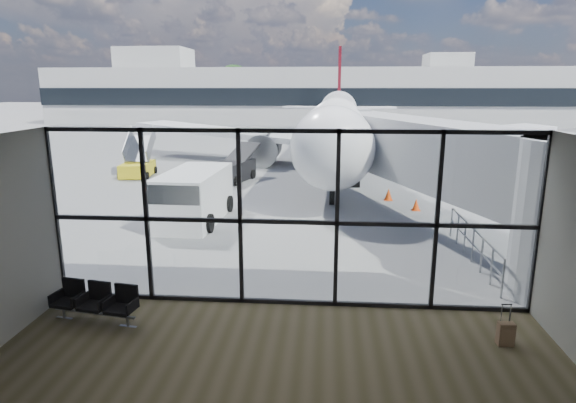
# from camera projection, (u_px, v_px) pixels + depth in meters

# --- Properties ---
(ground) EXTENTS (220.00, 220.00, 0.00)m
(ground) POSITION_uv_depth(u_px,v_px,m) (318.00, 139.00, 51.18)
(ground) COLOR slate
(ground) RESTS_ON ground
(lounge_shell) EXTENTS (12.02, 8.01, 4.51)m
(lounge_shell) POSITION_uv_depth(u_px,v_px,m) (263.00, 281.00, 7.14)
(lounge_shell) COLOR brown
(lounge_shell) RESTS_ON ground
(glass_curtain_wall) EXTENTS (12.10, 0.12, 4.50)m
(glass_curtain_wall) POSITION_uv_depth(u_px,v_px,m) (288.00, 220.00, 11.89)
(glass_curtain_wall) COLOR white
(glass_curtain_wall) RESTS_ON ground
(jet_bridge) EXTENTS (8.00, 16.50, 4.33)m
(jet_bridge) POSITION_uv_depth(u_px,v_px,m) (431.00, 159.00, 18.24)
(jet_bridge) COLOR #9EA0A3
(jet_bridge) RESTS_ON ground
(apron_railing) EXTENTS (0.06, 5.46, 1.11)m
(apron_railing) POSITION_uv_depth(u_px,v_px,m) (473.00, 240.00, 15.20)
(apron_railing) COLOR gray
(apron_railing) RESTS_ON ground
(far_terminal) EXTENTS (80.00, 12.20, 11.00)m
(far_terminal) POSITION_uv_depth(u_px,v_px,m) (317.00, 95.00, 71.53)
(far_terminal) COLOR #A6A5A1
(far_terminal) RESTS_ON ground
(tree_0) EXTENTS (4.95, 4.95, 7.12)m
(tree_0) POSITION_uv_depth(u_px,v_px,m) (66.00, 91.00, 84.59)
(tree_0) COLOR #382619
(tree_0) RESTS_ON ground
(tree_1) EXTENTS (5.61, 5.61, 8.07)m
(tree_1) POSITION_uv_depth(u_px,v_px,m) (99.00, 87.00, 83.98)
(tree_1) COLOR #382619
(tree_1) RESTS_ON ground
(tree_2) EXTENTS (6.27, 6.27, 9.03)m
(tree_2) POSITION_uv_depth(u_px,v_px,m) (132.00, 84.00, 83.37)
(tree_2) COLOR #382619
(tree_2) RESTS_ON ground
(tree_3) EXTENTS (4.95, 4.95, 7.12)m
(tree_3) POSITION_uv_depth(u_px,v_px,m) (166.00, 91.00, 83.20)
(tree_3) COLOR #382619
(tree_3) RESTS_ON ground
(tree_4) EXTENTS (5.61, 5.61, 8.07)m
(tree_4) POSITION_uv_depth(u_px,v_px,m) (200.00, 87.00, 82.59)
(tree_4) COLOR #382619
(tree_4) RESTS_ON ground
(tree_5) EXTENTS (6.27, 6.27, 9.03)m
(tree_5) POSITION_uv_depth(u_px,v_px,m) (234.00, 84.00, 81.98)
(tree_5) COLOR #382619
(tree_5) RESTS_ON ground
(seating_row) EXTENTS (2.11, 0.91, 0.94)m
(seating_row) POSITION_uv_depth(u_px,v_px,m) (97.00, 300.00, 11.42)
(seating_row) COLOR gray
(seating_row) RESTS_ON ground
(suitcase) EXTENTS (0.35, 0.27, 0.93)m
(suitcase) POSITION_uv_depth(u_px,v_px,m) (506.00, 334.00, 10.35)
(suitcase) COLOR #826448
(suitcase) RESTS_ON ground
(airliner) EXTENTS (31.40, 36.34, 9.36)m
(airliner) POSITION_uv_depth(u_px,v_px,m) (337.00, 122.00, 35.60)
(airliner) COLOR white
(airliner) RESTS_ON ground
(service_van) EXTENTS (2.52, 4.91, 2.10)m
(service_van) POSITION_uv_depth(u_px,v_px,m) (193.00, 196.00, 19.72)
(service_van) COLOR white
(service_van) RESTS_ON ground
(belt_loader) EXTENTS (2.61, 4.64, 2.03)m
(belt_loader) POSITION_uv_depth(u_px,v_px,m) (233.00, 169.00, 28.35)
(belt_loader) COLOR black
(belt_loader) RESTS_ON ground
(mobile_stairs) EXTENTS (2.06, 3.50, 2.36)m
(mobile_stairs) POSITION_uv_depth(u_px,v_px,m) (138.00, 167.00, 29.92)
(mobile_stairs) COLOR yellow
(mobile_stairs) RESTS_ON ground
(traffic_cone_b) EXTENTS (0.40, 0.40, 0.58)m
(traffic_cone_b) POSITION_uv_depth(u_px,v_px,m) (388.00, 195.00, 23.63)
(traffic_cone_b) COLOR #E6460C
(traffic_cone_b) RESTS_ON ground
(traffic_cone_c) EXTENTS (0.37, 0.37, 0.52)m
(traffic_cone_c) POSITION_uv_depth(u_px,v_px,m) (416.00, 205.00, 21.71)
(traffic_cone_c) COLOR #FA480D
(traffic_cone_c) RESTS_ON ground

